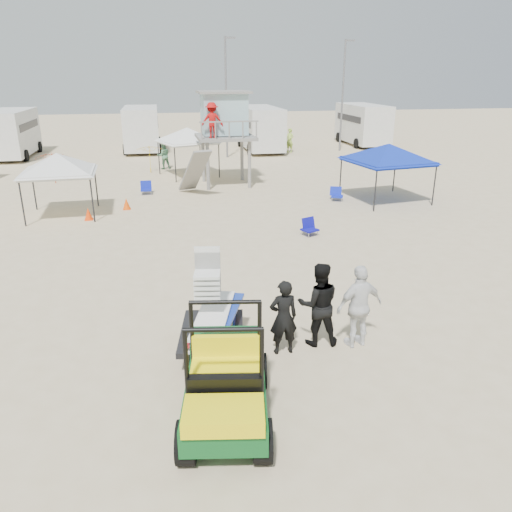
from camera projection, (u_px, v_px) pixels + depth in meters
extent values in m
plane|color=beige|center=(260.00, 365.00, 10.39)|extent=(140.00, 140.00, 0.00)
cube|color=#0C4F1D|center=(226.00, 391.00, 8.56)|extent=(1.75, 2.87, 0.47)
cube|color=#FFE80D|center=(226.00, 376.00, 8.46)|extent=(1.33, 0.94, 0.26)
cylinder|color=black|center=(197.00, 446.00, 7.65)|extent=(0.41, 0.73, 0.69)
cube|color=black|center=(212.00, 332.00, 10.72)|extent=(1.61, 2.12, 0.12)
cylinder|color=black|center=(186.00, 344.00, 10.70)|extent=(0.28, 0.53, 0.51)
imported|color=black|center=(283.00, 317.00, 10.58)|extent=(0.63, 0.43, 1.69)
imported|color=black|center=(318.00, 304.00, 10.92)|extent=(1.02, 0.84, 1.92)
imported|color=white|center=(359.00, 306.00, 10.84)|extent=(1.18, 0.68, 1.90)
cylinder|color=gray|center=(207.00, 166.00, 25.46)|extent=(0.18, 0.18, 2.46)
cube|color=gray|center=(225.00, 137.00, 26.20)|extent=(3.01, 3.01, 0.16)
cube|color=#98BDC4|center=(224.00, 114.00, 26.07)|extent=(2.30, 2.01, 2.07)
imported|color=#B20F0F|center=(212.00, 120.00, 24.82)|extent=(1.12, 0.64, 1.73)
cylinder|color=black|center=(368.00, 189.00, 21.70)|extent=(0.06, 0.06, 1.92)
pyramid|color=#0F2AAC|center=(389.00, 144.00, 22.81)|extent=(3.71, 3.71, 0.80)
cube|color=#0F2AAC|center=(387.00, 161.00, 23.08)|extent=(3.71, 3.71, 0.18)
cylinder|color=black|center=(21.00, 203.00, 19.49)|extent=(0.06, 0.06, 1.89)
pyramid|color=silver|center=(56.00, 153.00, 20.34)|extent=(2.91, 2.91, 0.80)
cube|color=silver|center=(59.00, 172.00, 20.62)|extent=(2.91, 2.91, 0.18)
cylinder|color=black|center=(166.00, 163.00, 27.56)|extent=(0.06, 0.06, 2.03)
pyramid|color=white|center=(187.00, 127.00, 28.41)|extent=(3.58, 3.58, 0.80)
cube|color=white|center=(188.00, 142.00, 28.68)|extent=(3.58, 3.58, 0.18)
imported|color=red|center=(54.00, 168.00, 27.10)|extent=(2.30, 2.32, 1.69)
imported|color=yellow|center=(150.00, 159.00, 30.00)|extent=(2.15, 2.18, 1.64)
cone|color=#FF3E08|center=(88.00, 214.00, 20.53)|extent=(0.34, 0.34, 0.50)
cone|color=#FF5008|center=(126.00, 204.00, 22.12)|extent=(0.34, 0.34, 0.50)
cube|color=#0F1EAB|center=(146.00, 190.00, 24.86)|extent=(0.54, 0.50, 0.06)
cube|color=#0F1EAB|center=(146.00, 185.00, 25.02)|extent=(0.54, 0.17, 0.44)
cylinder|color=#B2B2B7|center=(142.00, 193.00, 24.68)|extent=(0.03, 0.03, 0.20)
cube|color=#0D0D95|center=(310.00, 230.00, 18.56)|extent=(0.70, 0.68, 0.06)
cube|color=#0D0D95|center=(308.00, 223.00, 18.71)|extent=(0.56, 0.38, 0.44)
cylinder|color=#B2B2B7|center=(306.00, 235.00, 18.38)|extent=(0.03, 0.03, 0.20)
cube|color=#1022B5|center=(337.00, 196.00, 23.58)|extent=(0.69, 0.67, 0.06)
cube|color=#1022B5|center=(336.00, 191.00, 23.73)|extent=(0.56, 0.37, 0.44)
cylinder|color=#B2B2B7|center=(334.00, 200.00, 23.40)|extent=(0.03, 0.03, 0.20)
cube|color=silver|center=(11.00, 132.00, 35.31)|extent=(2.50, 6.80, 3.00)
cube|color=black|center=(10.00, 126.00, 35.15)|extent=(2.54, 5.44, 0.50)
cube|color=silver|center=(142.00, 128.00, 38.28)|extent=(2.50, 6.50, 3.00)
cube|color=black|center=(141.00, 121.00, 38.13)|extent=(2.54, 5.20, 0.50)
cylinder|color=black|center=(125.00, 150.00, 36.61)|extent=(0.25, 0.80, 0.80)
cube|color=silver|center=(260.00, 127.00, 38.49)|extent=(2.50, 7.00, 3.00)
cube|color=black|center=(260.00, 121.00, 38.33)|extent=(2.54, 5.60, 0.50)
cylinder|color=black|center=(249.00, 149.00, 36.67)|extent=(0.25, 0.80, 0.80)
cube|color=silver|center=(363.00, 123.00, 41.46)|extent=(2.50, 6.60, 3.00)
cube|color=black|center=(363.00, 118.00, 41.30)|extent=(2.54, 5.28, 0.50)
cylinder|color=black|center=(357.00, 143.00, 39.76)|extent=(0.25, 0.80, 0.80)
cylinder|color=slate|center=(226.00, 99.00, 34.42)|extent=(0.14, 0.14, 8.00)
cylinder|color=slate|center=(342.00, 97.00, 37.39)|extent=(0.14, 0.14, 8.00)
imported|color=#AAD04E|center=(290.00, 140.00, 37.68)|extent=(0.75, 0.77, 1.79)
imported|color=#4D805C|center=(164.00, 156.00, 31.21)|extent=(0.91, 0.77, 1.67)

